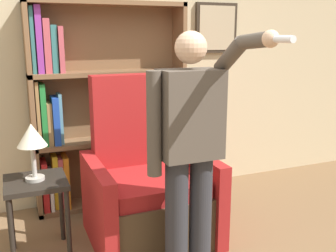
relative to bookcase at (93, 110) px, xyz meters
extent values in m
cube|color=beige|center=(-0.07, 0.16, 0.47)|extent=(8.00, 0.06, 2.80)
cube|color=#33281E|center=(1.34, 0.11, 0.75)|extent=(0.47, 0.04, 0.50)
cube|color=tan|center=(1.34, 0.09, 0.75)|extent=(0.41, 0.01, 0.44)
cube|color=brown|center=(-0.54, -0.02, 0.02)|extent=(0.04, 0.28, 1.91)
cube|color=brown|center=(0.86, -0.02, 0.02)|extent=(0.04, 0.28, 1.91)
cube|color=brown|center=(0.16, 0.11, 0.02)|extent=(1.44, 0.01, 1.91)
cube|color=brown|center=(0.16, -0.02, -0.91)|extent=(1.44, 0.28, 0.04)
cube|color=brown|center=(0.16, -0.02, -0.30)|extent=(1.44, 0.28, 0.04)
cube|color=brown|center=(0.16, -0.02, 0.34)|extent=(1.44, 0.28, 0.04)
cube|color=brown|center=(0.16, -0.02, 0.95)|extent=(1.44, 0.28, 0.04)
cube|color=red|center=(-0.48, -0.02, -0.66)|extent=(0.05, 0.23, 0.46)
cube|color=white|center=(-0.43, -0.02, -0.71)|extent=(0.03, 0.23, 0.37)
cube|color=gold|center=(-0.38, -0.02, -0.64)|extent=(0.05, 0.16, 0.51)
cube|color=#BC4C56|center=(-0.34, -0.02, -0.66)|extent=(0.04, 0.16, 0.48)
cube|color=orange|center=(-0.29, -0.02, -0.65)|extent=(0.05, 0.23, 0.49)
cube|color=#9E7A47|center=(-0.49, -0.02, 0.01)|extent=(0.03, 0.22, 0.57)
cube|color=#238438|center=(-0.45, -0.02, 0.00)|extent=(0.05, 0.20, 0.55)
cube|color=#9E7A47|center=(-0.40, -0.02, -0.09)|extent=(0.04, 0.20, 0.38)
cube|color=#1E47B2|center=(-0.35, -0.02, -0.07)|extent=(0.05, 0.23, 0.43)
cube|color=#5B99A8|center=(-0.30, -0.02, -0.05)|extent=(0.03, 0.17, 0.45)
cube|color=#337070|center=(-0.49, -0.02, 0.63)|extent=(0.03, 0.16, 0.55)
cube|color=purple|center=(-0.44, -0.02, 0.64)|extent=(0.05, 0.18, 0.57)
cube|color=#BC4C56|center=(-0.38, -0.02, 0.59)|extent=(0.06, 0.17, 0.46)
cube|color=#337070|center=(-0.32, -0.02, 0.56)|extent=(0.05, 0.17, 0.40)
cube|color=#BC4C56|center=(-0.27, -0.02, 0.56)|extent=(0.04, 0.20, 0.39)
cube|color=#4C3823|center=(0.27, -0.83, -0.72)|extent=(0.75, 0.77, 0.42)
cube|color=#A31E1E|center=(0.27, -0.87, -0.45)|extent=(0.71, 0.65, 0.12)
cube|color=#A31E1E|center=(0.27, -0.49, -0.18)|extent=(0.75, 0.16, 1.09)
cube|color=#A31E1E|center=(-0.16, -0.83, -0.60)|extent=(0.10, 0.85, 0.68)
cube|color=#A31E1E|center=(0.69, -0.83, -0.60)|extent=(0.10, 0.85, 0.68)
cylinder|color=#2D2D33|center=(0.22, -1.44, -0.50)|extent=(0.15, 0.15, 0.86)
cylinder|color=#2D2D33|center=(0.40, -1.44, -0.50)|extent=(0.15, 0.15, 0.86)
cube|color=#51473D|center=(0.31, -1.44, 0.21)|extent=(0.38, 0.24, 0.55)
sphere|color=#DBAD89|center=(0.31, -1.44, 0.61)|extent=(0.20, 0.20, 0.20)
cylinder|color=#51473D|center=(0.07, -1.44, 0.16)|extent=(0.09, 0.09, 0.64)
cylinder|color=#51473D|center=(0.51, -1.55, 0.56)|extent=(0.09, 0.28, 0.23)
cylinder|color=#51473D|center=(0.51, -1.80, 0.65)|extent=(0.08, 0.27, 0.10)
sphere|color=#DBAD89|center=(0.51, -1.93, 0.67)|extent=(0.09, 0.09, 0.09)
cylinder|color=white|center=(0.51, -2.02, 0.67)|extent=(0.04, 0.15, 0.04)
cube|color=black|center=(-0.59, -0.77, -0.35)|extent=(0.43, 0.43, 0.04)
cylinder|color=black|center=(-0.78, -0.96, -0.65)|extent=(0.04, 0.04, 0.57)
cylinder|color=black|center=(-0.40, -0.96, -0.65)|extent=(0.04, 0.04, 0.57)
cylinder|color=black|center=(-0.78, -0.59, -0.65)|extent=(0.04, 0.04, 0.57)
cylinder|color=black|center=(-0.40, -0.59, -0.65)|extent=(0.04, 0.04, 0.57)
cylinder|color=#B7B2A8|center=(-0.59, -0.77, -0.32)|extent=(0.13, 0.13, 0.02)
cylinder|color=#B7B2A8|center=(-0.59, -0.77, -0.19)|extent=(0.03, 0.03, 0.23)
cone|color=beige|center=(-0.59, -0.77, 0.00)|extent=(0.21, 0.21, 0.16)
camera|label=1|loc=(-0.72, -3.58, 0.69)|focal=42.00mm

